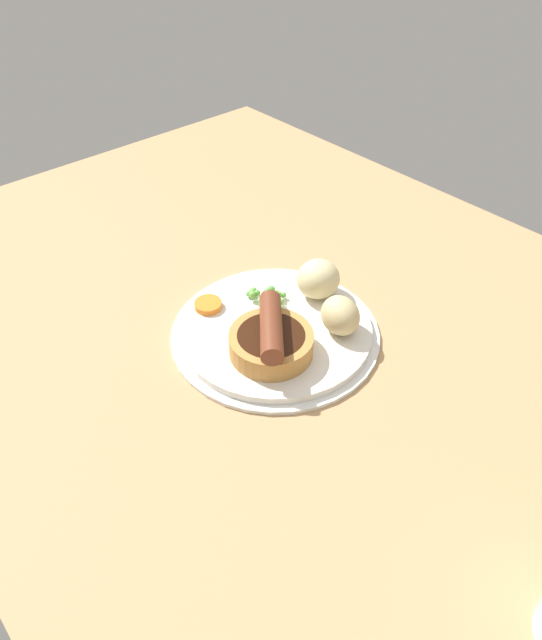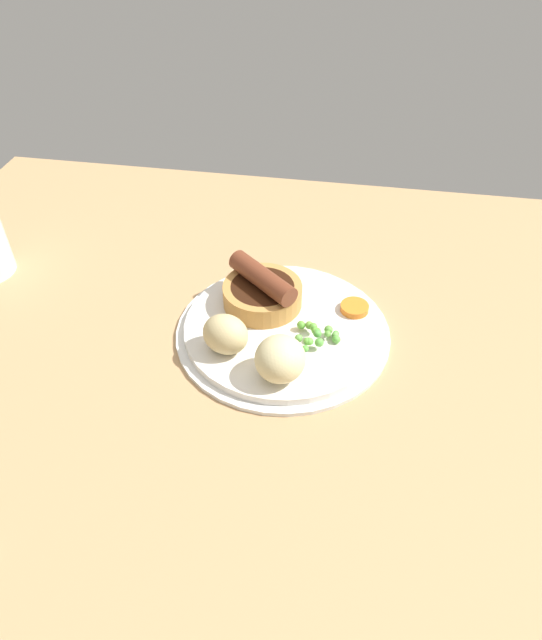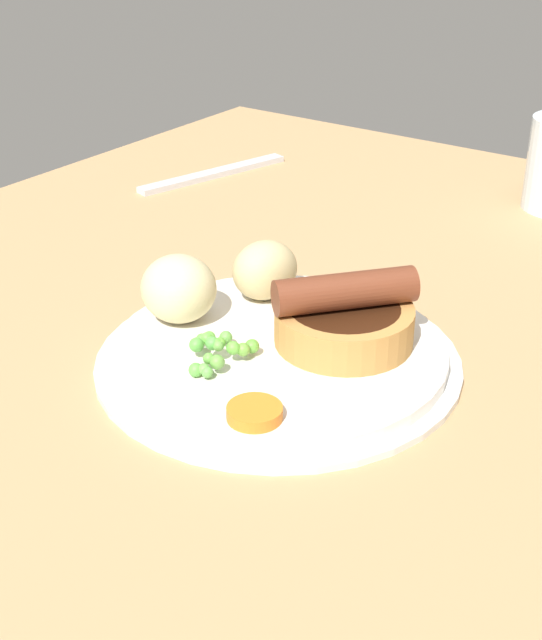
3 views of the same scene
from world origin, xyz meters
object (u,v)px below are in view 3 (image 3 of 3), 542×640
dinner_plate (278,356)px  potato_chunk_0 (179,289)px  potato_chunk_1 (265,270)px  fork (214,174)px  sausage_pudding (344,318)px  carrot_slice_0 (255,413)px  pea_pile (217,350)px

dinner_plate → potato_chunk_0: (0.88, -7.76, 3.20)cm
potato_chunk_1 → fork: (-22.54, -22.90, -3.28)cm
sausage_pudding → carrot_slice_0: (10.73, 0.55, -1.43)cm
pea_pile → potato_chunk_0: bearing=-118.3°
carrot_slice_0 → potato_chunk_1: bearing=-146.4°
pea_pile → sausage_pudding: bearing=143.1°
potato_chunk_1 → carrot_slice_0: bearing=33.6°
fork → pea_pile: bearing=54.5°
dinner_plate → carrot_slice_0: 8.75cm
dinner_plate → potato_chunk_0: size_ratio=4.58×
sausage_pudding → carrot_slice_0: size_ratio=2.82×
potato_chunk_0 → potato_chunk_1: bearing=155.9°
dinner_plate → potato_chunk_1: 7.92cm
potato_chunk_0 → fork: bearing=-145.1°
fork → potato_chunk_1: bearing=60.9°
potato_chunk_0 → potato_chunk_1: 6.87cm
sausage_pudding → potato_chunk_1: sausage_pudding is taller
pea_pile → potato_chunk_0: 6.75cm
sausage_pudding → potato_chunk_0: size_ratio=1.74×
sausage_pudding → fork: bearing=-88.6°
potato_chunk_0 → potato_chunk_1: size_ratio=1.06×
carrot_slice_0 → fork: bearing=-138.5°
dinner_plate → sausage_pudding: size_ratio=2.63×
carrot_slice_0 → sausage_pudding: bearing=-177.1°
potato_chunk_0 → carrot_slice_0: (6.91, 11.55, -1.99)cm
sausage_pudding → pea_pile: 8.72cm
pea_pile → potato_chunk_1: potato_chunk_1 is taller
pea_pile → potato_chunk_1: bearing=-162.3°
potato_chunk_0 → fork: size_ratio=0.29×
potato_chunk_1 → dinner_plate: bearing=42.6°
potato_chunk_1 → fork: 32.30cm
pea_pile → fork: (-31.93, -25.90, -2.01)cm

